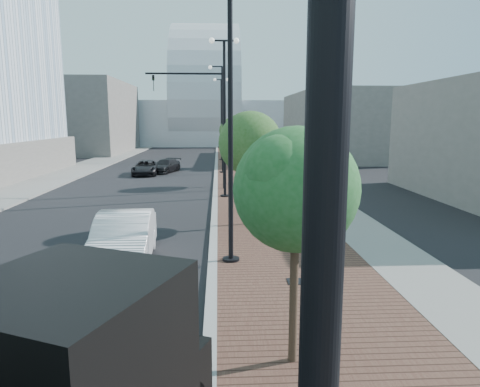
{
  "coord_description": "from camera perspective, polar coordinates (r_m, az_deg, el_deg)",
  "views": [
    {
      "loc": [
        0.21,
        -3.52,
        4.67
      ],
      "look_at": [
        1.0,
        12.0,
        2.0
      ],
      "focal_mm": 32.12,
      "sensor_mm": 36.0,
      "label": 1
    }
  ],
  "objects": [
    {
      "name": "sidewalk",
      "position": [
        43.88,
        1.41,
        3.72
      ],
      "size": [
        7.0,
        140.0,
        0.12
      ],
      "primitive_type": "cube",
      "color": "#4C2D23",
      "rests_on": "ground"
    },
    {
      "name": "concrete_strip",
      "position": [
        44.17,
        4.91,
        3.73
      ],
      "size": [
        2.4,
        140.0,
        0.13
      ],
      "primitive_type": "cube",
      "color": "slate",
      "rests_on": "ground"
    },
    {
      "name": "curb",
      "position": [
        43.76,
        -3.17,
        3.7
      ],
      "size": [
        0.3,
        140.0,
        0.14
      ],
      "primitive_type": "cube",
      "color": "gray",
      "rests_on": "ground"
    },
    {
      "name": "west_sidewalk",
      "position": [
        45.71,
        -19.72,
        3.39
      ],
      "size": [
        4.0,
        140.0,
        0.12
      ],
      "primitive_type": "cube",
      "color": "slate",
      "rests_on": "ground"
    },
    {
      "name": "white_sedan",
      "position": [
        14.57,
        -15.18,
        -5.88
      ],
      "size": [
        2.11,
        5.16,
        1.66
      ],
      "primitive_type": "imported",
      "rotation": [
        0.0,
        0.0,
        0.07
      ],
      "color": "silver",
      "rests_on": "ground"
    },
    {
      "name": "dark_car_mid",
      "position": [
        37.85,
        -12.39,
        3.37
      ],
      "size": [
        2.15,
        4.46,
        1.22
      ],
      "primitive_type": "imported",
      "rotation": [
        0.0,
        0.0,
        0.03
      ],
      "color": "black",
      "rests_on": "ground"
    },
    {
      "name": "dark_car_far",
      "position": [
        39.26,
        -9.89,
        3.64
      ],
      "size": [
        2.81,
        4.39,
        1.18
      ],
      "primitive_type": "imported",
      "rotation": [
        0.0,
        0.0,
        -0.31
      ],
      "color": "black",
      "rests_on": "ground"
    },
    {
      "name": "pedestrian",
      "position": [
        29.58,
        8.87,
        2.33
      ],
      "size": [
        0.7,
        0.5,
        1.82
      ],
      "primitive_type": "imported",
      "rotation": [
        0.0,
        0.0,
        3.05
      ],
      "color": "black",
      "rests_on": "ground"
    },
    {
      "name": "streetlight_0",
      "position": [
        1.57,
        11.74,
        15.0
      ],
      "size": [
        1.72,
        0.56,
        9.28
      ],
      "color": "black",
      "rests_on": "ground"
    },
    {
      "name": "streetlight_1",
      "position": [
        13.52,
        -1.76,
        8.36
      ],
      "size": [
        1.44,
        0.56,
        9.21
      ],
      "color": "black",
      "rests_on": "ground"
    },
    {
      "name": "streetlight_2",
      "position": [
        25.52,
        -2.07,
        10.08
      ],
      "size": [
        1.72,
        0.56,
        9.28
      ],
      "color": "black",
      "rests_on": "ground"
    },
    {
      "name": "streetlight_3",
      "position": [
        37.52,
        -2.52,
        9.24
      ],
      "size": [
        1.44,
        0.56,
        9.21
      ],
      "color": "black",
      "rests_on": "ground"
    },
    {
      "name": "streetlight_4",
      "position": [
        49.52,
        -2.49,
        9.92
      ],
      "size": [
        1.72,
        0.56,
        9.28
      ],
      "color": "black",
      "rests_on": "ground"
    },
    {
      "name": "traffic_mast",
      "position": [
        28.52,
        -4.0,
        10.35
      ],
      "size": [
        5.09,
        0.2,
        8.0
      ],
      "color": "black",
      "rests_on": "ground"
    },
    {
      "name": "tree_0",
      "position": [
        7.78,
        7.75,
        0.47
      ],
      "size": [
        2.33,
        2.27,
        4.58
      ],
      "color": "#382619",
      "rests_on": "ground"
    },
    {
      "name": "tree_1",
      "position": [
        18.62,
        1.53,
        6.67
      ],
      "size": [
        2.76,
        2.76,
        5.06
      ],
      "color": "#382619",
      "rests_on": "ground"
    },
    {
      "name": "tree_2",
      "position": [
        30.59,
        -0.22,
        8.1
      ],
      "size": [
        2.47,
        2.44,
        5.02
      ],
      "color": "#382619",
      "rests_on": "ground"
    },
    {
      "name": "tree_3",
      "position": [
        42.58,
        -0.98,
        8.32
      ],
      "size": [
        2.58,
        2.56,
        4.9
      ],
      "color": "#382619",
      "rests_on": "ground"
    },
    {
      "name": "convention_center",
      "position": [
        88.56,
        -4.41,
        10.59
      ],
      "size": [
        50.0,
        30.0,
        50.0
      ],
      "color": "#B0B5BB",
      "rests_on": "ground"
    },
    {
      "name": "commercial_block_nw",
      "position": [
        66.66,
        -20.85,
        9.41
      ],
      "size": [
        14.0,
        20.0,
        10.0
      ],
      "primitive_type": "cube",
      "color": "#615D57",
      "rests_on": "ground"
    },
    {
      "name": "commercial_block_ne",
      "position": [
        55.8,
        13.7,
        8.79
      ],
      "size": [
        12.0,
        22.0,
        8.0
      ],
      "primitive_type": "cube",
      "color": "#605C56",
      "rests_on": "ground"
    },
    {
      "name": "utility_cover_1",
      "position": [
        12.57,
        7.47,
        -11.51
      ],
      "size": [
        0.5,
        0.5,
        0.02
      ],
      "primitive_type": "cube",
      "color": "black",
      "rests_on": "sidewalk"
    },
    {
      "name": "utility_cover_2",
      "position": [
        23.08,
        2.59,
        -1.61
      ],
      "size": [
        0.5,
        0.5,
        0.02
      ],
      "primitive_type": "cube",
      "color": "black",
      "rests_on": "sidewalk"
    }
  ]
}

